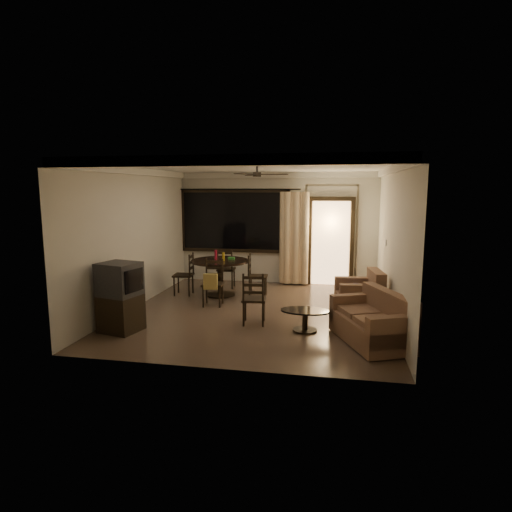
% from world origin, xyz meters
% --- Properties ---
extents(ground, '(5.50, 5.50, 0.00)m').
position_xyz_m(ground, '(0.00, 0.00, 0.00)').
color(ground, '#7F6651').
rests_on(ground, ground).
extents(room_shell, '(5.50, 6.70, 5.50)m').
position_xyz_m(room_shell, '(0.59, 1.77, 1.83)').
color(room_shell, beige).
rests_on(room_shell, ground).
extents(dining_table, '(1.30, 1.30, 1.03)m').
position_xyz_m(dining_table, '(-1.05, 1.14, 0.64)').
color(dining_table, black).
rests_on(dining_table, ground).
extents(dining_chair_west, '(0.46, 0.46, 0.95)m').
position_xyz_m(dining_chair_west, '(-1.89, 1.07, 0.28)').
color(dining_chair_west, black).
rests_on(dining_chair_west, ground).
extents(dining_chair_east, '(0.46, 0.46, 0.95)m').
position_xyz_m(dining_chair_east, '(-0.22, 1.22, 0.28)').
color(dining_chair_east, black).
rests_on(dining_chair_east, ground).
extents(dining_chair_south, '(0.46, 0.51, 0.95)m').
position_xyz_m(dining_chair_south, '(-0.98, 0.29, 0.31)').
color(dining_chair_south, black).
rests_on(dining_chair_south, ground).
extents(dining_chair_north, '(0.46, 0.46, 0.95)m').
position_xyz_m(dining_chair_north, '(-1.12, 1.93, 0.28)').
color(dining_chair_north, black).
rests_on(dining_chair_north, ground).
extents(tv_cabinet, '(0.72, 0.68, 1.17)m').
position_xyz_m(tv_cabinet, '(-2.05, -1.55, 0.59)').
color(tv_cabinet, black).
rests_on(tv_cabinet, ground).
extents(sofa, '(1.29, 1.66, 0.79)m').
position_xyz_m(sofa, '(2.10, -1.32, 0.31)').
color(sofa, '#4E3024').
rests_on(sofa, ground).
extents(armchair, '(0.93, 0.93, 0.83)m').
position_xyz_m(armchair, '(2.00, 0.23, 0.35)').
color(armchair, '#4E3024').
rests_on(armchair, ground).
extents(coffee_table, '(0.83, 0.50, 0.37)m').
position_xyz_m(coffee_table, '(1.01, -0.98, 0.24)').
color(coffee_table, black).
rests_on(coffee_table, ground).
extents(side_chair, '(0.46, 0.46, 0.94)m').
position_xyz_m(side_chair, '(0.08, -0.76, 0.28)').
color(side_chair, black).
rests_on(side_chair, ground).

